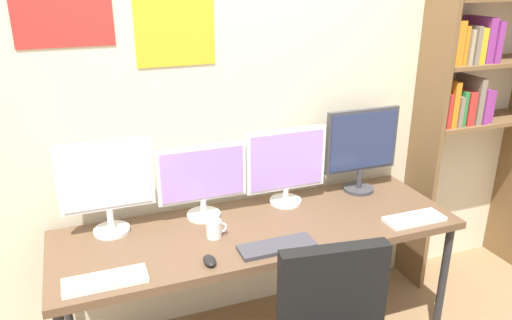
{
  "coord_description": "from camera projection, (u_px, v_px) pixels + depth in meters",
  "views": [
    {
      "loc": [
        -0.82,
        -1.53,
        1.98
      ],
      "look_at": [
        0.0,
        0.65,
        1.09
      ],
      "focal_mm": 35.02,
      "sensor_mm": 36.0,
      "label": 1
    }
  ],
  "objects": [
    {
      "name": "coffee_mug",
      "position": [
        214.0,
        229.0,
        2.46
      ],
      "size": [
        0.11,
        0.08,
        0.09
      ],
      "color": "white",
      "rests_on": "desk"
    },
    {
      "name": "bookshelf",
      "position": [
        480.0,
        69.0,
        3.04
      ],
      "size": [
        0.83,
        0.28,
        2.11
      ],
      "color": "brown",
      "rests_on": "ground_plane"
    },
    {
      "name": "monitor_center_left",
      "position": [
        202.0,
        179.0,
        2.6
      ],
      "size": [
        0.47,
        0.18,
        0.4
      ],
      "color": "silver",
      "rests_on": "desk"
    },
    {
      "name": "monitor_center_right",
      "position": [
        286.0,
        164.0,
        2.76
      ],
      "size": [
        0.46,
        0.18,
        0.44
      ],
      "color": "silver",
      "rests_on": "desk"
    },
    {
      "name": "keyboard_right",
      "position": [
        414.0,
        219.0,
        2.63
      ],
      "size": [
        0.32,
        0.13,
        0.02
      ],
      "primitive_type": "cube",
      "color": "silver",
      "rests_on": "desk"
    },
    {
      "name": "computer_mouse",
      "position": [
        210.0,
        261.0,
        2.24
      ],
      "size": [
        0.06,
        0.1,
        0.03
      ],
      "primitive_type": "ellipsoid",
      "color": "black",
      "rests_on": "desk"
    },
    {
      "name": "wall_back",
      "position": [
        232.0,
        102.0,
        2.74
      ],
      "size": [
        4.48,
        0.11,
        2.6
      ],
      "color": "beige",
      "rests_on": "ground_plane"
    },
    {
      "name": "monitor_far_right",
      "position": [
        362.0,
        146.0,
        2.9
      ],
      "size": [
        0.46,
        0.18,
        0.5
      ],
      "color": "#38383D",
      "rests_on": "desk"
    },
    {
      "name": "keyboard_center",
      "position": [
        277.0,
        246.0,
        2.37
      ],
      "size": [
        0.37,
        0.13,
        0.02
      ],
      "primitive_type": "cube",
      "color": "#38383D",
      "rests_on": "desk"
    },
    {
      "name": "desk",
      "position": [
        259.0,
        235.0,
        2.59
      ],
      "size": [
        2.08,
        0.68,
        0.74
      ],
      "color": "brown",
      "rests_on": "ground_plane"
    },
    {
      "name": "monitor_far_left",
      "position": [
        106.0,
        183.0,
        2.43
      ],
      "size": [
        0.46,
        0.18,
        0.48
      ],
      "color": "silver",
      "rests_on": "desk"
    },
    {
      "name": "keyboard_left",
      "position": [
        105.0,
        281.0,
        2.11
      ],
      "size": [
        0.35,
        0.13,
        0.02
      ],
      "primitive_type": "cube",
      "color": "silver",
      "rests_on": "desk"
    }
  ]
}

